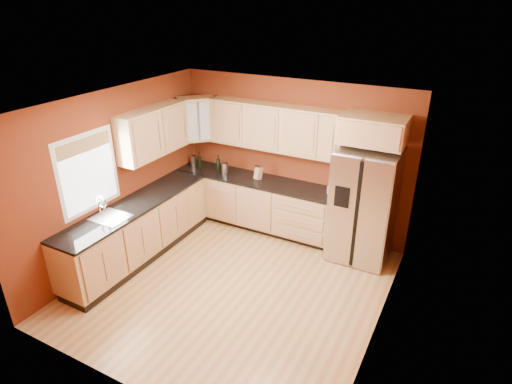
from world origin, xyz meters
The scene contains 23 objects.
floor centered at (0.00, 0.00, 0.00)m, with size 4.00×4.00×0.00m, color #AA7542.
ceiling centered at (0.00, 0.00, 2.60)m, with size 4.00×4.00×0.00m, color white.
wall_back centered at (0.00, 2.00, 1.30)m, with size 4.00×0.04×2.60m, color maroon.
wall_front centered at (0.00, -2.00, 1.30)m, with size 4.00×0.04×2.60m, color maroon.
wall_left centered at (-2.00, 0.00, 1.30)m, with size 0.04×4.00×2.60m, color maroon.
wall_right centered at (2.00, 0.00, 1.30)m, with size 0.04×4.00×2.60m, color maroon.
base_cabinets_back centered at (-0.55, 1.70, 0.44)m, with size 2.90×0.60×0.88m, color tan.
base_cabinets_left centered at (-1.70, 0.00, 0.44)m, with size 0.60×2.80×0.88m, color tan.
countertop_back centered at (-0.55, 1.69, 0.90)m, with size 2.90×0.62×0.04m, color black.
countertop_left centered at (-1.69, 0.00, 0.90)m, with size 0.62×2.80×0.04m, color black.
upper_cabinets_back centered at (-0.25, 1.83, 1.83)m, with size 2.30×0.33×0.75m, color tan.
upper_cabinets_left centered at (-1.83, 0.72, 1.83)m, with size 0.33×1.35×0.75m, color tan.
corner_upper_cabinet centered at (-1.67, 1.67, 1.83)m, with size 0.62×0.33×0.75m, color tan.
over_fridge_cabinet centered at (1.35, 1.70, 2.05)m, with size 0.92×0.60×0.40m, color tan.
refrigerator centered at (1.35, 1.62, 0.89)m, with size 0.90×0.75×1.78m, color #B6B6BB.
window centered at (-1.98, -0.50, 1.55)m, with size 0.03×0.90×1.00m, color white.
sink_faucet centered at (-1.69, -0.50, 1.07)m, with size 0.50×0.42×0.30m, color white, non-canonical shape.
canister_left centered at (-1.11, 1.63, 1.02)m, with size 0.12×0.12×0.20m, color #B6B6BB.
canister_right centered at (-1.85, 1.73, 1.01)m, with size 0.11×0.11×0.18m, color #B6B6BB.
wine_bottle_a centered at (-1.66, 1.66, 1.07)m, with size 0.07×0.07×0.30m, color black, non-canonical shape.
wine_bottle_b centered at (-1.28, 1.69, 1.07)m, with size 0.07×0.07×0.31m, color black, non-canonical shape.
knife_block centered at (-0.49, 1.71, 1.02)m, with size 0.10×0.10×0.21m, color tan.
soap_dispenser centered at (0.77, 1.71, 1.00)m, with size 0.06×0.06×0.17m, color silver.
Camera 1 is at (2.62, -4.23, 3.80)m, focal length 30.00 mm.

